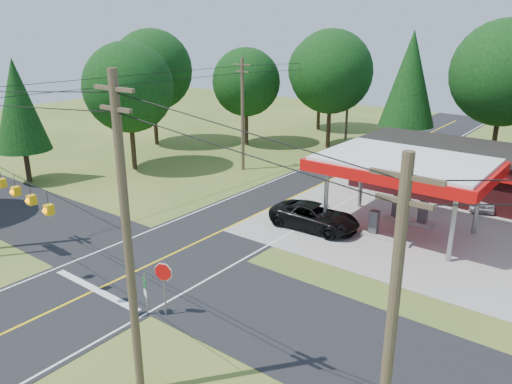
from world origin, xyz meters
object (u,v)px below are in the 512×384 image
Objects in this scene: suv_car at (315,217)px; octagonal_stop_sign at (163,276)px; gas_canopy at (404,167)px; sedan_car at (482,197)px.

suv_car is 13.07m from octagonal_stop_sign.
gas_canopy reaches higher than suv_car.
suv_car is at bearing 90.00° from octagonal_stop_sign.
gas_canopy is 3.96× the size of octagonal_stop_sign.
sedan_car is 1.61× the size of octagonal_stop_sign.
octagonal_stop_sign is (-0.00, -13.01, 1.19)m from suv_car.
gas_canopy is 2.45× the size of sedan_car.
gas_canopy is 16.79m from octagonal_stop_sign.
sedan_car is 25.19m from octagonal_stop_sign.
gas_canopy is at bearing 74.31° from octagonal_stop_sign.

